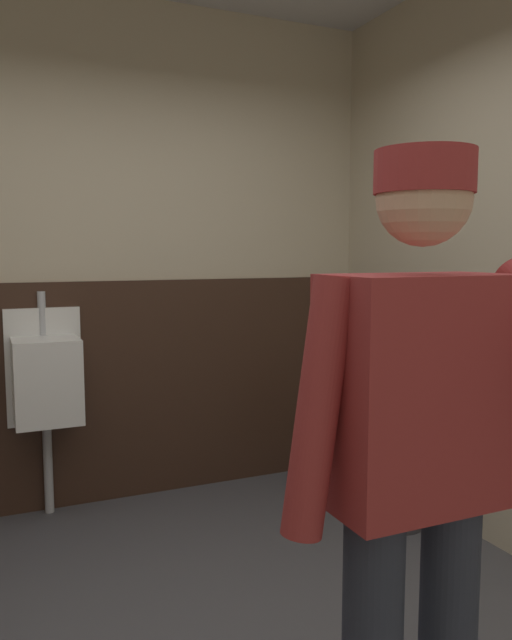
% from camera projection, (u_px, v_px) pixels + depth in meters
% --- Properties ---
extents(wall_back, '(3.92, 0.12, 2.88)m').
position_uv_depth(wall_back, '(97.00, 254.00, 3.59)').
color(wall_back, beige).
rests_on(wall_back, ground_plane).
extents(wainscot_band_back, '(3.32, 0.03, 1.29)m').
position_uv_depth(wainscot_band_back, '(103.00, 392.00, 3.61)').
color(wainscot_band_back, '#382319').
rests_on(wainscot_band_back, ground_plane).
extents(urinal_solo, '(0.40, 0.34, 1.24)m').
position_uv_depth(urinal_solo, '(46.00, 379.00, 3.34)').
color(urinal_solo, white).
rests_on(urinal_solo, ground_plane).
extents(person, '(0.65, 0.60, 1.68)m').
position_uv_depth(person, '(419.00, 460.00, 1.42)').
color(person, '#2D3342').
rests_on(person, ground_plane).
extents(trash_bin, '(0.30, 0.30, 0.60)m').
position_uv_depth(trash_bin, '(397.00, 470.00, 3.32)').
color(trash_bin, '#38383D').
rests_on(trash_bin, ground_plane).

